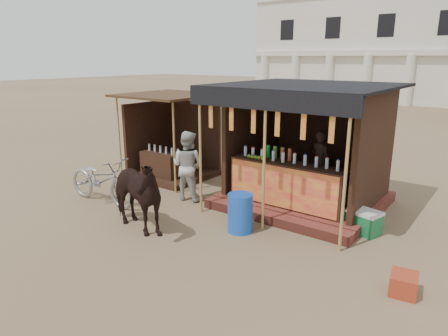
% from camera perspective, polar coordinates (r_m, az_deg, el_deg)
% --- Properties ---
extents(ground, '(120.00, 120.00, 0.00)m').
position_cam_1_polar(ground, '(7.60, -7.36, -10.63)').
color(ground, '#846B4C').
rests_on(ground, ground).
extents(main_stall, '(3.60, 3.61, 2.78)m').
position_cam_1_polar(main_stall, '(9.33, 11.50, 0.85)').
color(main_stall, brown).
rests_on(main_stall, ground).
extents(secondary_stall, '(2.40, 2.40, 2.38)m').
position_cam_1_polar(secondary_stall, '(11.63, -7.72, 3.01)').
color(secondary_stall, '#341E12').
rests_on(secondary_stall, ground).
extents(cow, '(1.90, 1.08, 1.52)m').
position_cam_1_polar(cow, '(7.99, -12.95, -3.67)').
color(cow, black).
rests_on(cow, ground).
extents(motorbike, '(2.14, 0.81, 1.11)m').
position_cam_1_polar(motorbike, '(9.80, -17.16, -1.66)').
color(motorbike, '#9C9DA4').
rests_on(motorbike, ground).
extents(bystander, '(0.91, 0.76, 1.68)m').
position_cam_1_polar(bystander, '(9.57, -5.21, 0.32)').
color(bystander, beige).
rests_on(bystander, ground).
extents(blue_barrel, '(0.52, 0.52, 0.77)m').
position_cam_1_polar(blue_barrel, '(7.88, 2.32, -6.43)').
color(blue_barrel, blue).
rests_on(blue_barrel, ground).
extents(red_crate, '(0.43, 0.48, 0.31)m').
position_cam_1_polar(red_crate, '(6.57, 24.28, -14.87)').
color(red_crate, '#9E311A').
rests_on(red_crate, ground).
extents(cooler, '(0.73, 0.58, 0.46)m').
position_cam_1_polar(cooler, '(8.35, 19.27, -7.20)').
color(cooler, '#197039').
rests_on(cooler, ground).
extents(background_building, '(26.00, 7.45, 8.18)m').
position_cam_1_polar(background_building, '(35.46, 26.60, 14.92)').
color(background_building, silver).
rests_on(background_building, ground).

